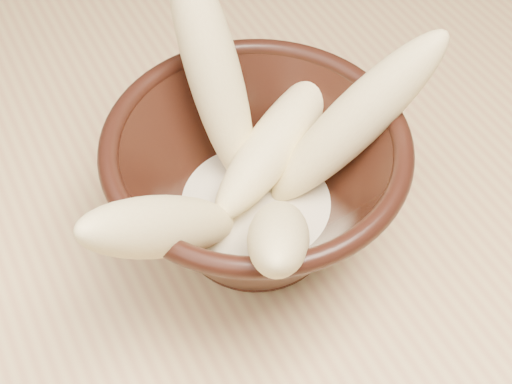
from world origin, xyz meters
The scene contains 8 objects.
table centered at (0.00, 0.00, 0.67)m, with size 1.20×0.80×0.75m.
bowl centered at (0.15, -0.08, 0.82)m, with size 0.22×0.22×0.12m.
milk_puddle centered at (0.15, -0.08, 0.79)m, with size 0.12×0.12×0.02m, color beige.
banana_upright centered at (0.15, -0.01, 0.88)m, with size 0.04×0.04×0.19m, color #E2C685.
banana_left centered at (0.06, -0.11, 0.86)m, with size 0.04×0.04×0.18m, color #E2C685.
banana_right centered at (0.22, -0.09, 0.86)m, with size 0.04×0.04×0.18m, color #E2C685.
banana_across centered at (0.18, -0.05, 0.83)m, with size 0.04×0.04×0.16m, color #E2C685.
banana_front centered at (0.13, -0.15, 0.85)m, with size 0.04×0.04×0.15m, color #E2C685.
Camera 1 is at (-0.01, -0.38, 1.23)m, focal length 50.00 mm.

